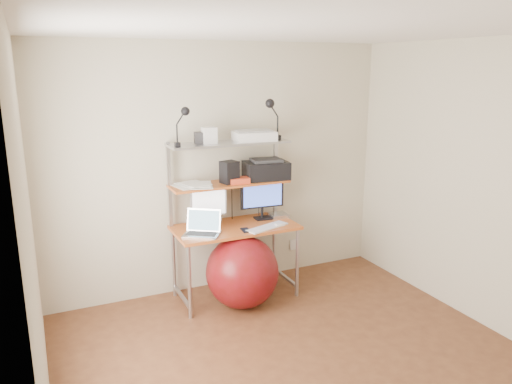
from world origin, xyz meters
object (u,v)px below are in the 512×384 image
laptop (203,229)px  exercise_ball (242,272)px  monitor_silver (209,205)px  monitor_black (262,197)px  printer (266,169)px

laptop → exercise_ball: size_ratio=0.59×
exercise_ball → monitor_silver: bearing=119.2°
monitor_black → laptop: monitor_black is taller
monitor_black → printer: printer is taller
monitor_black → exercise_ball: size_ratio=0.66×
printer → exercise_ball: size_ratio=0.66×
monitor_black → laptop: bearing=-159.3°
laptop → printer: bearing=49.5°
laptop → printer: size_ratio=0.89×
monitor_black → exercise_ball: monitor_black is taller
monitor_black → printer: size_ratio=0.99×
monitor_silver → exercise_ball: monitor_silver is taller
monitor_black → laptop: size_ratio=1.11×
laptop → exercise_ball: 0.57m
monitor_silver → exercise_ball: (0.20, -0.36, -0.60)m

